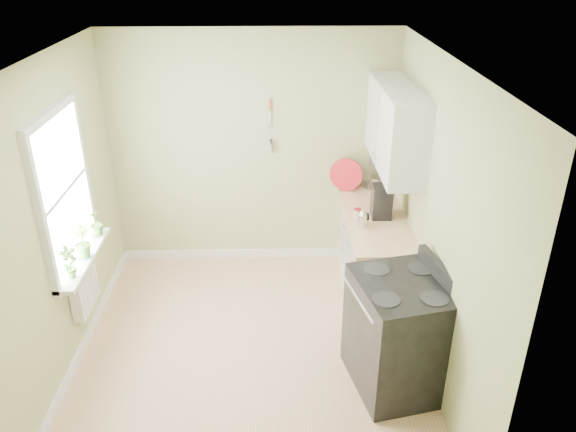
{
  "coord_description": "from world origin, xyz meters",
  "views": [
    {
      "loc": [
        0.25,
        -4.16,
        3.5
      ],
      "look_at": [
        0.36,
        0.55,
        1.16
      ],
      "focal_mm": 35.0,
      "sensor_mm": 36.0,
      "label": 1
    }
  ],
  "objects_px": {
    "stove": "(399,333)",
    "kettle": "(362,219)",
    "stand_mixer": "(377,174)",
    "coffee_maker": "(381,202)"
  },
  "relations": [
    {
      "from": "stove",
      "to": "kettle",
      "type": "distance_m",
      "value": 1.3
    },
    {
      "from": "coffee_maker",
      "to": "stove",
      "type": "bearing_deg",
      "value": -92.15
    },
    {
      "from": "coffee_maker",
      "to": "kettle",
      "type": "bearing_deg",
      "value": -134.08
    },
    {
      "from": "kettle",
      "to": "stand_mixer",
      "type": "bearing_deg",
      "value": 72.29
    },
    {
      "from": "stove",
      "to": "kettle",
      "type": "relative_size",
      "value": 6.33
    },
    {
      "from": "kettle",
      "to": "stove",
      "type": "bearing_deg",
      "value": -81.86
    },
    {
      "from": "stove",
      "to": "coffee_maker",
      "type": "bearing_deg",
      "value": 87.85
    },
    {
      "from": "stand_mixer",
      "to": "coffee_maker",
      "type": "height_order",
      "value": "stand_mixer"
    },
    {
      "from": "stand_mixer",
      "to": "coffee_maker",
      "type": "relative_size",
      "value": 1.27
    },
    {
      "from": "stove",
      "to": "kettle",
      "type": "xyz_separation_m",
      "value": [
        -0.17,
        1.19,
        0.48
      ]
    }
  ]
}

